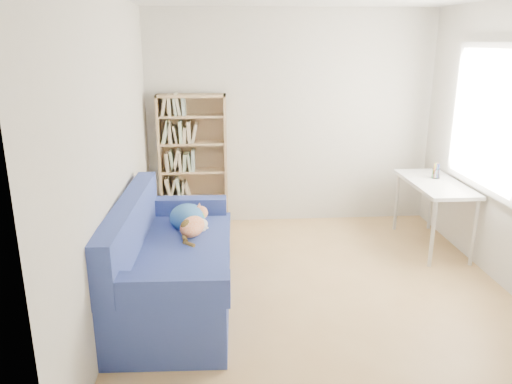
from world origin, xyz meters
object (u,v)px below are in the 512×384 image
sofa (171,265)px  bookshelf (193,167)px  desk (435,189)px  pen_cup (436,172)px

sofa → bookshelf: (0.12, 1.93, 0.40)m
desk → sofa: bearing=-158.9°
sofa → bookshelf: 1.97m
sofa → pen_cup: 3.13m
bookshelf → pen_cup: (2.72, -0.70, 0.06)m
sofa → bookshelf: size_ratio=1.20×
pen_cup → desk: bearing=-112.3°
sofa → pen_cup: sofa is taller
desk → pen_cup: size_ratio=6.59×
bookshelf → sofa: bearing=-93.5°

